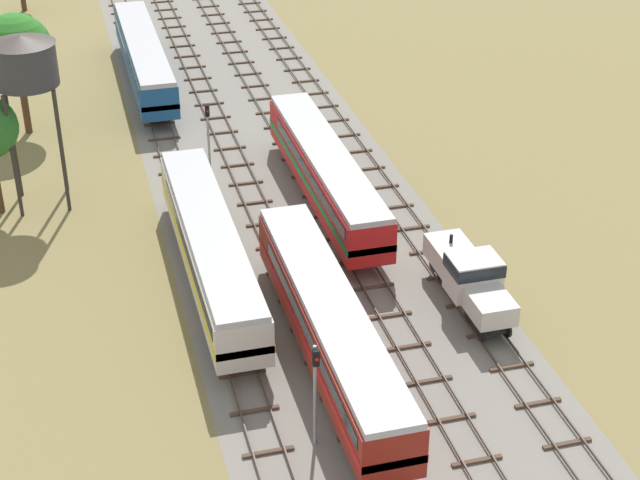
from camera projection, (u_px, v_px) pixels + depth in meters
ground_plane at (242, 114)px, 79.69m from camera, size 480.00×480.00×0.00m
ballast_bed at (242, 114)px, 79.68m from camera, size 17.31×176.00×0.01m
track_far_left at (157, 116)px, 78.95m from camera, size 2.40×126.00×0.29m
track_left at (212, 110)px, 79.95m from camera, size 2.40×126.00×0.29m
track_centre_left at (266, 105)px, 80.96m from camera, size 2.40×126.00×0.29m
track_centre at (319, 99)px, 81.97m from camera, size 2.40×126.00×0.29m
diesel_railcar_left_nearest at (330, 324)px, 49.43m from camera, size 2.96×20.50×3.80m
shunter_loco_centre_near at (470, 276)px, 54.50m from camera, size 2.74×8.46×3.10m
diesel_railcar_far_left_mid at (210, 246)px, 56.14m from camera, size 2.96×20.50×3.80m
diesel_railcar_centre_left_midfar at (326, 171)px, 64.60m from camera, size 2.96×20.50×3.80m
passenger_coach_far_left_far at (144, 55)px, 83.93m from camera, size 2.96×22.00×3.80m
water_tower at (24, 63)px, 61.55m from camera, size 4.21×4.21×11.47m
signal_post_nearest at (315, 384)px, 43.89m from camera, size 0.28×0.47×5.47m
signal_post_near at (208, 132)px, 67.43m from camera, size 0.28×0.47×5.75m
lineside_tree_3 at (16, 51)px, 73.19m from camera, size 5.43×5.43×9.28m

